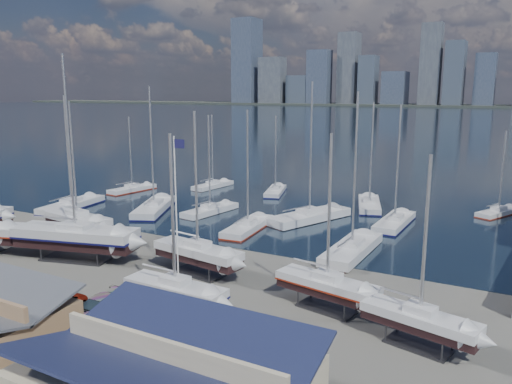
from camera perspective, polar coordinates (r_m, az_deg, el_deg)
The scene contains 27 objects.
ground at distance 47.48m, azimuth -13.13°, elevation -8.79°, with size 1400.00×1400.00×0.00m, color #605E59.
water at distance 344.72m, azimuth 23.70°, elevation 7.71°, with size 1400.00×600.00×0.40m, color #1A273E.
far_shore at distance 603.96m, azimuth 25.98°, elevation 8.80°, with size 1400.00×80.00×2.20m, color #2D332D.
skyline at distance 598.43m, azimuth 25.50°, elevation 12.48°, with size 639.14×43.80×107.69m.
shed_blue at distance 25.99m, azimuth -10.04°, elevation -20.63°, with size 13.65×9.45×4.71m.
sailboat_cradle_2 at distance 59.36m, azimuth -19.73°, elevation -3.05°, with size 9.52×3.81×15.17m.
sailboat_cradle_3 at distance 51.86m, azimuth -19.90°, elevation -4.84°, with size 12.75×6.46×19.56m.
sailboat_cradle_4 at distance 45.24m, azimuth -6.67°, elevation -6.90°, with size 9.10×3.72×14.54m.
sailboat_cradle_5 at distance 37.49m, azimuth -9.21°, elevation -11.02°, with size 8.17×2.49×13.33m.
sailboat_cradle_6 at distance 38.25m, azimuth 8.13°, elevation -10.52°, with size 8.37×3.74×13.29m.
sailboat_cradle_7 at distance 34.35m, azimuth 18.20°, elevation -13.69°, with size 7.75×3.76×12.48m.
sailboat_moored_0 at distance 74.81m, azimuth -20.31°, elevation -1.56°, with size 4.62×11.32×16.44m.
sailboat_moored_1 at distance 84.55m, azimuth -13.95°, elevation 0.24°, with size 3.58×8.83×12.83m.
sailboat_moored_2 at distance 85.51m, azimuth -4.95°, elevation 0.67°, with size 3.28×8.80×12.98m.
sailboat_moored_3 at distance 69.83m, azimuth -11.56°, elevation -1.96°, with size 7.93×12.12×17.66m.
sailboat_moored_4 at distance 67.59m, azimuth -5.25°, elevation -2.20°, with size 3.79×9.38×13.76m.
sailboat_moored_5 at distance 80.32m, azimuth 2.23°, elevation -0.00°, with size 4.96×9.08×13.08m.
sailboat_moored_6 at distance 59.11m, azimuth -0.94°, elevation -4.16°, with size 3.74×10.14×14.82m.
sailboat_moored_7 at distance 63.78m, azimuth 6.12°, elevation -3.04°, with size 7.67×12.44×18.20m.
sailboat_moored_8 at distance 72.30m, azimuth 12.81°, elevation -1.56°, with size 5.88×10.71×15.43m.
sailboat_moored_9 at distance 51.62m, azimuth 10.90°, elevation -6.67°, with size 3.30×11.26×16.94m.
sailboat_moored_10 at distance 63.41m, azimuth 15.55°, elevation -3.50°, with size 3.11×10.33×15.35m.
sailboat_moored_11 at distance 73.79m, azimuth 25.96°, elevation -2.18°, with size 5.44×8.02×11.74m.
car_b at distance 44.55m, azimuth -23.50°, elevation -9.93°, with size 1.39×3.99×1.31m, color gray.
car_c at distance 40.29m, azimuth -21.86°, elevation -12.10°, with size 2.10×4.56×1.27m, color gray.
car_d at distance 38.99m, azimuth -17.67°, elevation -12.45°, with size 2.05×5.05×1.47m, color gray.
flagpole at distance 42.86m, azimuth -9.06°, elevation -0.71°, with size 1.11×0.12×12.54m.
Camera 1 is at (30.07, -43.02, 16.11)m, focal length 35.00 mm.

